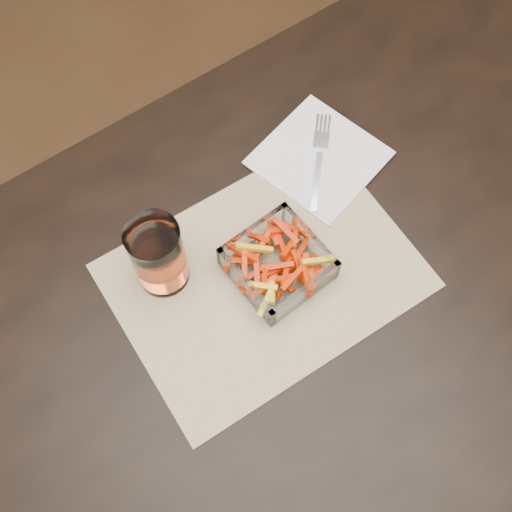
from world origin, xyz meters
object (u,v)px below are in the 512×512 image
at_px(fork, 319,158).
at_px(tumbler, 159,257).
at_px(dining_table, 336,293).
at_px(glass_bowl, 278,265).

bearing_deg(fork, tumbler, -132.11).
relative_size(tumbler, fork, 0.92).
height_order(dining_table, fork, fork).
distance_m(dining_table, fork, 0.23).
bearing_deg(fork, glass_bowl, -101.89).
xyz_separation_m(dining_table, glass_bowl, (-0.08, 0.06, 0.11)).
bearing_deg(dining_table, tumbler, 145.57).
relative_size(dining_table, tumbler, 11.49).
xyz_separation_m(glass_bowl, tumbler, (-0.15, 0.10, 0.04)).
distance_m(glass_bowl, tumbler, 0.18).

